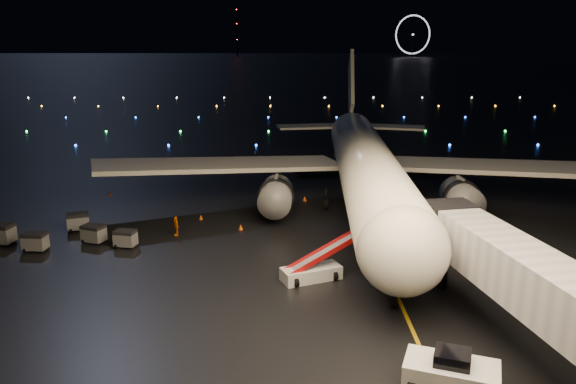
# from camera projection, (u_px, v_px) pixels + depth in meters

# --- Properties ---
(ground) EXTENTS (2000.00, 2000.00, 0.00)m
(ground) POSITION_uv_depth(u_px,v_px,m) (278.00, 74.00, 327.29)
(ground) COLOR black
(ground) RESTS_ON ground
(lane_centre) EXTENTS (0.25, 80.00, 0.02)m
(lane_centre) POSITION_uv_depth(u_px,v_px,m) (370.00, 236.00, 51.91)
(lane_centre) COLOR gold
(lane_centre) RESTS_ON ground
(airliner) EXTENTS (60.31, 57.56, 16.37)m
(airliner) POSITION_uv_depth(u_px,v_px,m) (365.00, 131.00, 60.00)
(airliner) COLOR silver
(airliner) RESTS_ON ground
(pushback_tug) EXTENTS (5.24, 3.91, 2.23)m
(pushback_tug) POSITION_uv_depth(u_px,v_px,m) (451.00, 371.00, 28.50)
(pushback_tug) COLOR silver
(pushback_tug) RESTS_ON ground
(belt_loader) EXTENTS (6.76, 4.16, 3.19)m
(belt_loader) POSITION_uv_depth(u_px,v_px,m) (311.00, 260.00, 41.91)
(belt_loader) COLOR silver
(belt_loader) RESTS_ON ground
(crew_c) EXTENTS (0.84, 1.16, 1.83)m
(crew_c) POSITION_uv_depth(u_px,v_px,m) (176.00, 226.00, 51.81)
(crew_c) COLOR orange
(crew_c) RESTS_ON ground
(safety_cone_0) EXTENTS (0.57, 0.57, 0.52)m
(safety_cone_0) POSITION_uv_depth(u_px,v_px,m) (241.00, 227.00, 53.56)
(safety_cone_0) COLOR #EA590C
(safety_cone_0) RESTS_ON ground
(safety_cone_1) EXTENTS (0.61, 0.61, 0.56)m
(safety_cone_1) POSITION_uv_depth(u_px,v_px,m) (305.00, 198.00, 63.36)
(safety_cone_1) COLOR #EA590C
(safety_cone_1) RESTS_ON ground
(safety_cone_2) EXTENTS (0.50, 0.50, 0.44)m
(safety_cone_2) POSITION_uv_depth(u_px,v_px,m) (201.00, 217.00, 56.71)
(safety_cone_2) COLOR #EA590C
(safety_cone_2) RESTS_ON ground
(safety_cone_3) EXTENTS (0.45, 0.45, 0.45)m
(safety_cone_3) POSITION_uv_depth(u_px,v_px,m) (110.00, 194.00, 65.59)
(safety_cone_3) COLOR #EA590C
(safety_cone_3) RESTS_ON ground
(ferris_wheel) EXTENTS (49.33, 16.80, 52.00)m
(ferris_wheel) POSITION_uv_depth(u_px,v_px,m) (413.00, 36.00, 727.33)
(ferris_wheel) COLOR black
(ferris_wheel) RESTS_ON ground
(radio_mast) EXTENTS (1.80, 1.80, 64.00)m
(radio_mast) POSITION_uv_depth(u_px,v_px,m) (237.00, 32.00, 744.02)
(radio_mast) COLOR black
(radio_mast) RESTS_ON ground
(taxiway_lights) EXTENTS (164.00, 92.00, 0.36)m
(taxiway_lights) POSITION_uv_depth(u_px,v_px,m) (269.00, 114.00, 139.76)
(taxiway_lights) COLOR black
(taxiway_lights) RESTS_ON ground
(baggage_cart_0) EXTENTS (2.00, 1.59, 1.51)m
(baggage_cart_0) POSITION_uv_depth(u_px,v_px,m) (125.00, 239.00, 48.87)
(baggage_cart_0) COLOR gray
(baggage_cart_0) RESTS_ON ground
(baggage_cart_1) EXTENTS (2.34, 2.00, 1.68)m
(baggage_cart_1) POSITION_uv_depth(u_px,v_px,m) (78.00, 222.00, 53.26)
(baggage_cart_1) COLOR gray
(baggage_cart_1) RESTS_ON ground
(baggage_cart_2) EXTENTS (2.25, 1.92, 1.62)m
(baggage_cart_2) POSITION_uv_depth(u_px,v_px,m) (94.00, 234.00, 49.95)
(baggage_cart_2) COLOR gray
(baggage_cart_2) RESTS_ON ground
(baggage_cart_3) EXTENTS (1.98, 1.46, 1.60)m
(baggage_cart_3) POSITION_uv_depth(u_px,v_px,m) (35.00, 242.00, 47.96)
(baggage_cart_3) COLOR gray
(baggage_cart_3) RESTS_ON ground
(baggage_cart_4) EXTENTS (2.35, 1.81, 1.83)m
(baggage_cart_4) POSITION_uv_depth(u_px,v_px,m) (1.00, 234.00, 49.55)
(baggage_cart_4) COLOR gray
(baggage_cart_4) RESTS_ON ground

